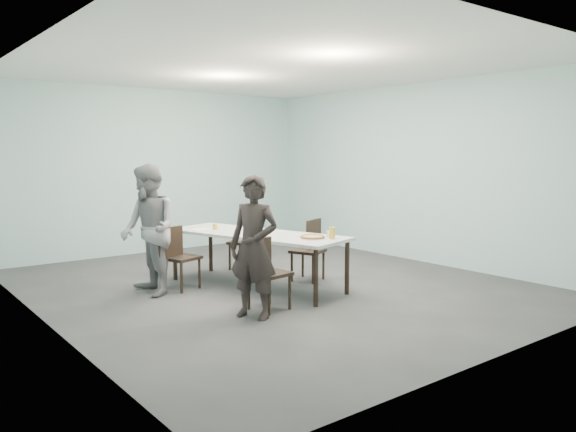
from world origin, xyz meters
TOP-DOWN VIEW (x-y plane):
  - ground at (0.00, 0.00)m, footprint 7.00×7.00m
  - room_shell at (0.00, 0.00)m, footprint 6.02×7.02m
  - table at (-0.24, 0.05)m, footprint 1.58×2.75m
  - chair_near_left at (-0.85, -0.99)m, footprint 0.64×0.47m
  - chair_far_left at (-1.20, 0.54)m, footprint 0.65×0.53m
  - chair_near_right at (0.63, -0.06)m, footprint 0.65×0.55m
  - chair_far_right at (0.35, 1.18)m, footprint 0.64×0.57m
  - diner_near at (-1.09, -1.13)m, footprint 0.60×0.69m
  - diner_far at (-1.58, 0.55)m, footprint 0.69×0.86m
  - pizza at (0.02, -0.82)m, footprint 0.34×0.34m
  - side_plate at (0.07, -0.54)m, footprint 0.18×0.18m
  - beer_glass at (0.20, -1.00)m, footprint 0.08×0.08m
  - water_tumbler at (0.25, -0.89)m, footprint 0.08×0.08m
  - tealight at (-0.19, 0.07)m, footprint 0.06×0.06m
  - amber_tumbler at (-0.51, 0.69)m, footprint 0.07×0.07m
  - menu at (-0.69, 0.81)m, footprint 0.35×0.29m

SIDE VIEW (x-z plane):
  - ground at x=0.00m, z-range 0.00..0.00m
  - chair_near_left at x=-0.85m, z-range 0.07..0.94m
  - chair_far_left at x=-1.20m, z-range 0.07..0.94m
  - chair_near_right at x=0.63m, z-range 0.07..0.94m
  - chair_far_right at x=0.35m, z-range 0.07..0.94m
  - table at x=-0.24m, z-range 0.32..1.07m
  - menu at x=-0.69m, z-range 0.75..0.76m
  - side_plate at x=0.07m, z-range 0.75..0.76m
  - pizza at x=0.02m, z-range 0.75..0.79m
  - tealight at x=-0.19m, z-range 0.75..0.79m
  - amber_tumbler at x=-0.51m, z-range 0.75..0.83m
  - water_tumbler at x=0.25m, z-range 0.75..0.84m
  - diner_near at x=-1.09m, z-range 0.00..1.60m
  - beer_glass at x=0.20m, z-range 0.75..0.90m
  - diner_far at x=-1.58m, z-range 0.00..1.70m
  - room_shell at x=0.00m, z-range 0.52..3.53m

